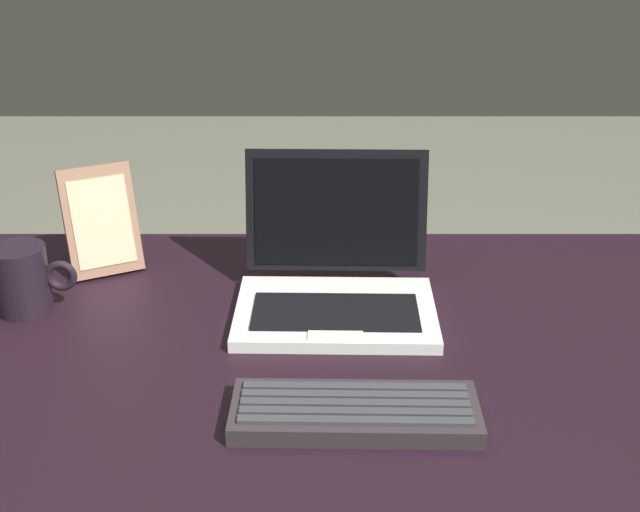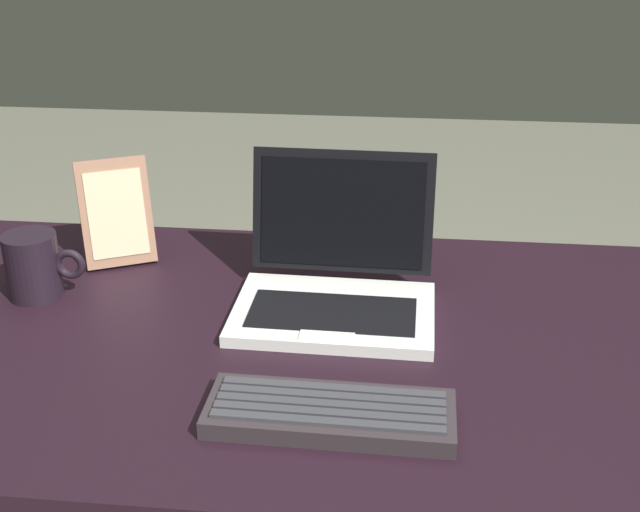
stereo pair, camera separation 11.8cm
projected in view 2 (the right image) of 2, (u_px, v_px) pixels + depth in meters
desk at (307, 384)px, 1.23m from camera, size 1.72×0.74×0.76m
laptop_front at (336, 282)px, 1.25m from camera, size 0.30×0.25×0.22m
external_keyboard at (330, 413)px, 1.00m from camera, size 0.30×0.12×0.03m
photo_frame at (116, 213)px, 1.39m from camera, size 0.13×0.10×0.18m
coffee_mug at (34, 265)px, 1.29m from camera, size 0.13×0.08×0.10m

